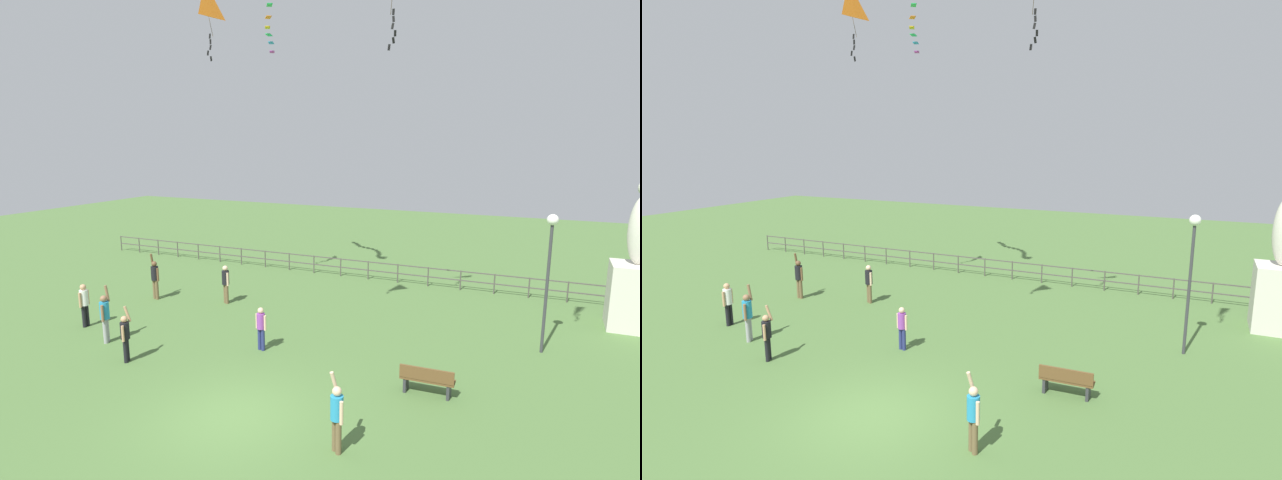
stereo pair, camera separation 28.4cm
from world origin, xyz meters
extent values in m
plane|color=#4C7038|center=(0.00, 0.00, 0.00)|extent=(80.00, 80.00, 0.00)
cube|color=beige|center=(10.10, 11.53, 1.24)|extent=(1.70, 1.70, 2.48)
cylinder|color=#38383D|center=(7.10, 7.71, 2.18)|extent=(0.10, 0.10, 4.36)
sphere|color=white|center=(7.10, 7.71, 4.51)|extent=(0.36, 0.36, 0.36)
cube|color=brown|center=(4.25, 3.27, 0.45)|extent=(1.51, 0.45, 0.06)
cube|color=brown|center=(4.26, 3.09, 0.67)|extent=(1.50, 0.11, 0.36)
cube|color=#333338|center=(3.65, 3.24, 0.23)|extent=(0.08, 0.36, 0.45)
cube|color=#333338|center=(4.85, 3.29, 0.23)|extent=(0.08, 0.36, 0.45)
cylinder|color=black|center=(-8.81, 3.07, 0.42)|extent=(0.14, 0.14, 0.84)
cylinder|color=black|center=(-8.83, 3.23, 0.42)|extent=(0.14, 0.14, 0.84)
cylinder|color=white|center=(-8.82, 3.15, 1.14)|extent=(0.31, 0.31, 0.60)
sphere|color=tan|center=(-8.82, 3.15, 1.56)|extent=(0.23, 0.23, 0.23)
cylinder|color=tan|center=(-8.79, 2.95, 1.11)|extent=(0.09, 0.09, 0.57)
cylinder|color=tan|center=(-8.84, 3.36, 1.11)|extent=(0.09, 0.09, 0.57)
cylinder|color=black|center=(-5.06, 1.47, 0.39)|extent=(0.13, 0.13, 0.78)
cylinder|color=black|center=(-4.99, 1.34, 0.39)|extent=(0.13, 0.13, 0.78)
cylinder|color=black|center=(-5.02, 1.41, 1.05)|extent=(0.28, 0.28, 0.55)
sphere|color=tan|center=(-5.02, 1.41, 1.43)|extent=(0.21, 0.21, 0.21)
cylinder|color=tan|center=(-5.06, 1.60, 1.54)|extent=(0.24, 0.18, 0.53)
cylinder|color=tan|center=(-4.94, 1.23, 1.02)|extent=(0.09, 0.09, 0.52)
cylinder|color=brown|center=(2.92, -0.24, 0.41)|extent=(0.14, 0.14, 0.81)
cylinder|color=brown|center=(3.05, -0.33, 0.41)|extent=(0.14, 0.14, 0.81)
cylinder|color=#268CBF|center=(2.98, -0.28, 1.10)|extent=(0.30, 0.30, 0.58)
sphere|color=beige|center=(2.98, -0.28, 1.50)|extent=(0.22, 0.22, 0.22)
cylinder|color=beige|center=(2.85, -0.13, 1.61)|extent=(0.21, 0.24, 0.55)
cylinder|color=beige|center=(3.14, -0.40, 1.07)|extent=(0.09, 0.09, 0.55)
cylinder|color=brown|center=(-8.87, 6.96, 0.44)|extent=(0.15, 0.15, 0.88)
cylinder|color=brown|center=(-8.70, 6.92, 0.44)|extent=(0.15, 0.15, 0.88)
cylinder|color=black|center=(-8.79, 6.94, 1.19)|extent=(0.32, 0.32, 0.62)
sphere|color=brown|center=(-8.79, 6.94, 1.62)|extent=(0.24, 0.24, 0.24)
cylinder|color=brown|center=(-8.99, 7.04, 1.74)|extent=(0.13, 0.19, 0.60)
cylinder|color=brown|center=(-8.58, 6.89, 1.15)|extent=(0.10, 0.10, 0.59)
cylinder|color=brown|center=(-5.65, 7.78, 0.43)|extent=(0.15, 0.15, 0.85)
cylinder|color=brown|center=(-5.50, 7.70, 0.43)|extent=(0.15, 0.15, 0.85)
cylinder|color=black|center=(-5.58, 7.74, 1.15)|extent=(0.31, 0.31, 0.60)
sphere|color=beige|center=(-5.58, 7.74, 1.57)|extent=(0.23, 0.23, 0.23)
cylinder|color=beige|center=(-5.76, 7.84, 1.12)|extent=(0.09, 0.09, 0.57)
cylinder|color=beige|center=(-5.40, 7.63, 1.12)|extent=(0.09, 0.09, 0.57)
cylinder|color=#99999E|center=(-6.91, 2.40, 0.43)|extent=(0.15, 0.15, 0.87)
cylinder|color=#99999E|center=(-6.83, 2.25, 0.43)|extent=(0.15, 0.15, 0.87)
cylinder|color=#268CBF|center=(-6.87, 2.32, 1.18)|extent=(0.32, 0.32, 0.61)
sphere|color=#8C6647|center=(-6.87, 2.32, 1.60)|extent=(0.23, 0.23, 0.23)
cylinder|color=#8C6647|center=(-6.92, 2.54, 1.72)|extent=(0.19, 0.16, 0.59)
cylinder|color=#8C6647|center=(-6.77, 2.13, 1.14)|extent=(0.10, 0.10, 0.58)
cylinder|color=navy|center=(-1.49, 3.99, 0.38)|extent=(0.13, 0.13, 0.76)
cylinder|color=navy|center=(-1.64, 4.02, 0.38)|extent=(0.13, 0.13, 0.76)
cylinder|color=purple|center=(-1.56, 4.00, 1.03)|extent=(0.28, 0.28, 0.54)
sphere|color=beige|center=(-1.56, 4.00, 1.40)|extent=(0.20, 0.20, 0.20)
cylinder|color=beige|center=(-1.38, 3.97, 1.00)|extent=(0.08, 0.08, 0.51)
cylinder|color=beige|center=(-1.75, 4.04, 1.00)|extent=(0.08, 0.08, 0.51)
pyramid|color=orange|center=(-6.44, 8.27, 12.57)|extent=(0.58, 1.10, 1.45)
cylinder|color=#4C381E|center=(-6.26, 8.23, 11.85)|extent=(0.38, 0.09, 1.45)
cube|color=black|center=(-6.26, 8.23, 11.18)|extent=(0.08, 0.04, 0.20)
cube|color=black|center=(-6.24, 8.24, 10.96)|extent=(0.09, 0.03, 0.20)
cube|color=black|center=(-6.25, 8.24, 10.74)|extent=(0.10, 0.05, 0.20)
cube|color=black|center=(-6.35, 8.19, 10.52)|extent=(0.10, 0.03, 0.21)
cube|color=black|center=(-6.24, 8.24, 10.30)|extent=(0.10, 0.02, 0.21)
cube|color=black|center=(1.83, 7.15, 11.11)|extent=(0.09, 0.03, 0.20)
cube|color=black|center=(1.84, 7.15, 10.89)|extent=(0.10, 0.04, 0.21)
cube|color=black|center=(1.81, 7.14, 10.67)|extent=(0.11, 0.04, 0.21)
cube|color=black|center=(1.89, 7.18, 10.45)|extent=(0.09, 0.04, 0.20)
cube|color=black|center=(1.85, 7.16, 10.23)|extent=(0.10, 0.05, 0.20)
cube|color=black|center=(1.72, 7.09, 10.01)|extent=(0.10, 0.02, 0.21)
cube|color=#1EB759|center=(-5.26, 11.43, 12.98)|extent=(0.52, 0.61, 0.03)
cube|color=orange|center=(-5.60, 11.89, 12.58)|extent=(0.55, 0.60, 0.03)
cube|color=yellow|center=(-5.92, 12.37, 12.25)|extent=(0.50, 0.62, 0.03)
cube|color=#1EB759|center=(-6.15, 12.89, 12.03)|extent=(0.40, 0.62, 0.03)
cube|color=#198CD1|center=(-6.34, 13.43, 11.76)|extent=(0.44, 0.62, 0.03)
cube|color=#B22DB2|center=(-6.59, 13.95, 11.43)|extent=(0.48, 0.62, 0.03)
cylinder|color=#4C4742|center=(-17.99, 14.00, 0.47)|extent=(0.06, 0.06, 0.95)
cylinder|color=#4C4742|center=(-16.48, 14.00, 0.47)|extent=(0.06, 0.06, 0.95)
cylinder|color=#4C4742|center=(-14.94, 14.00, 0.47)|extent=(0.06, 0.06, 0.95)
cylinder|color=#4C4742|center=(-13.43, 14.00, 0.47)|extent=(0.06, 0.06, 0.95)
cylinder|color=#4C4742|center=(-11.88, 14.00, 0.47)|extent=(0.06, 0.06, 0.95)
cylinder|color=#4C4742|center=(-10.34, 14.00, 0.47)|extent=(0.06, 0.06, 0.95)
cylinder|color=#4C4742|center=(-8.86, 14.00, 0.47)|extent=(0.06, 0.06, 0.95)
cylinder|color=#4C4742|center=(-7.29, 14.00, 0.47)|extent=(0.06, 0.06, 0.95)
cylinder|color=#4C4742|center=(-5.77, 14.00, 0.47)|extent=(0.06, 0.06, 0.95)
cylinder|color=#4C4742|center=(-4.28, 14.00, 0.47)|extent=(0.06, 0.06, 0.95)
cylinder|color=#4C4742|center=(-2.73, 14.00, 0.47)|extent=(0.06, 0.06, 0.95)
cylinder|color=#4C4742|center=(-1.22, 14.00, 0.47)|extent=(0.06, 0.06, 0.95)
cylinder|color=#4C4742|center=(0.33, 14.00, 0.47)|extent=(0.06, 0.06, 0.95)
cylinder|color=#4C4742|center=(1.85, 14.00, 0.47)|extent=(0.06, 0.06, 0.95)
cylinder|color=#4C4742|center=(3.39, 14.00, 0.47)|extent=(0.06, 0.06, 0.95)
cylinder|color=#4C4742|center=(4.93, 14.00, 0.47)|extent=(0.06, 0.06, 0.95)
cylinder|color=#4C4742|center=(6.42, 14.00, 0.47)|extent=(0.06, 0.06, 0.95)
cylinder|color=#4C4742|center=(7.99, 14.00, 0.47)|extent=(0.06, 0.06, 0.95)
cylinder|color=#4C4742|center=(9.48, 14.00, 0.47)|extent=(0.06, 0.06, 0.95)
cube|color=#4C4742|center=(0.00, 14.00, 0.91)|extent=(36.00, 0.05, 0.05)
cube|color=#4C4742|center=(0.00, 14.00, 0.47)|extent=(36.00, 0.05, 0.05)
camera|label=1|loc=(6.99, -10.02, 7.01)|focal=28.67mm
camera|label=2|loc=(7.25, -9.90, 7.01)|focal=28.67mm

